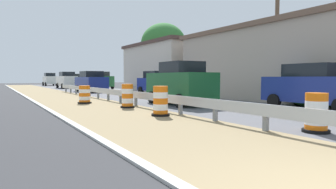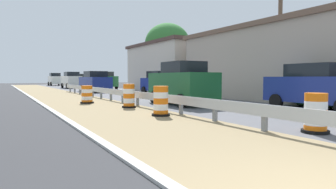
{
  "view_description": "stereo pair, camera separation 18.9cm",
  "coord_description": "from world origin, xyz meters",
  "px_view_note": "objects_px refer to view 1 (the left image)",
  "views": [
    {
      "loc": [
        -3.28,
        -1.41,
        1.39
      ],
      "look_at": [
        1.88,
        7.19,
        0.81
      ],
      "focal_mm": 31.25,
      "sensor_mm": 36.0,
      "label": 1
    },
    {
      "loc": [
        -3.12,
        -1.51,
        1.39
      ],
      "look_at": [
        1.88,
        7.19,
        0.81
      ],
      "focal_mm": 31.25,
      "sensor_mm": 36.0,
      "label": 2
    }
  ],
  "objects_px": {
    "car_mid_far_lane": "(78,80)",
    "traffic_barrel_mid": "(127,97)",
    "traffic_barrel_nearest": "(316,115)",
    "car_distant_a": "(159,83)",
    "car_trailing_near_lane": "(317,87)",
    "car_distant_b": "(180,83)",
    "traffic_barrel_far": "(85,95)",
    "car_lead_near_lane": "(50,79)",
    "car_lead_far_lane": "(91,82)",
    "car_distant_c": "(101,80)",
    "utility_pole_near": "(277,23)",
    "traffic_barrel_close": "(161,102)",
    "car_trailing_far_lane": "(67,80)"
  },
  "relations": [
    {
      "from": "car_mid_far_lane",
      "to": "traffic_barrel_mid",
      "type": "bearing_deg",
      "value": -11.54
    },
    {
      "from": "traffic_barrel_nearest",
      "to": "car_distant_a",
      "type": "bearing_deg",
      "value": 74.44
    },
    {
      "from": "car_trailing_near_lane",
      "to": "car_distant_b",
      "type": "bearing_deg",
      "value": -143.4
    },
    {
      "from": "traffic_barrel_far",
      "to": "car_lead_near_lane",
      "type": "height_order",
      "value": "car_lead_near_lane"
    },
    {
      "from": "traffic_barrel_far",
      "to": "car_distant_a",
      "type": "height_order",
      "value": "car_distant_a"
    },
    {
      "from": "traffic_barrel_mid",
      "to": "car_lead_far_lane",
      "type": "height_order",
      "value": "car_lead_far_lane"
    },
    {
      "from": "car_lead_far_lane",
      "to": "car_distant_c",
      "type": "relative_size",
      "value": 1.08
    },
    {
      "from": "traffic_barrel_nearest",
      "to": "car_mid_far_lane",
      "type": "bearing_deg",
      "value": 83.78
    },
    {
      "from": "car_trailing_near_lane",
      "to": "car_mid_far_lane",
      "type": "distance_m",
      "value": 39.34
    },
    {
      "from": "traffic_barrel_far",
      "to": "utility_pole_near",
      "type": "relative_size",
      "value": 0.11
    },
    {
      "from": "traffic_barrel_close",
      "to": "car_lead_near_lane",
      "type": "xyz_separation_m",
      "value": [
        3.25,
        44.63,
        0.6
      ]
    },
    {
      "from": "car_distant_c",
      "to": "car_distant_a",
      "type": "bearing_deg",
      "value": -0.41
    },
    {
      "from": "car_lead_far_lane",
      "to": "car_trailing_far_lane",
      "type": "bearing_deg",
      "value": -2.94
    },
    {
      "from": "traffic_barrel_far",
      "to": "utility_pole_near",
      "type": "xyz_separation_m",
      "value": [
        10.25,
        -4.09,
        4.17
      ]
    },
    {
      "from": "car_distant_c",
      "to": "traffic_barrel_nearest",
      "type": "bearing_deg",
      "value": -8.87
    },
    {
      "from": "car_lead_near_lane",
      "to": "car_trailing_near_lane",
      "type": "relative_size",
      "value": 0.88
    },
    {
      "from": "car_trailing_far_lane",
      "to": "traffic_barrel_close",
      "type": "bearing_deg",
      "value": 172.87
    },
    {
      "from": "car_mid_far_lane",
      "to": "traffic_barrel_close",
      "type": "bearing_deg",
      "value": -10.8
    },
    {
      "from": "traffic_barrel_close",
      "to": "car_lead_far_lane",
      "type": "xyz_separation_m",
      "value": [
        2.98,
        18.88,
        0.51
      ]
    },
    {
      "from": "traffic_barrel_mid",
      "to": "car_lead_near_lane",
      "type": "relative_size",
      "value": 0.27
    },
    {
      "from": "car_trailing_near_lane",
      "to": "car_distant_c",
      "type": "height_order",
      "value": "car_distant_c"
    },
    {
      "from": "car_trailing_far_lane",
      "to": "car_distant_c",
      "type": "xyz_separation_m",
      "value": [
        3.15,
        -4.63,
        -0.01
      ]
    },
    {
      "from": "car_distant_a",
      "to": "traffic_barrel_mid",
      "type": "bearing_deg",
      "value": -38.12
    },
    {
      "from": "traffic_barrel_mid",
      "to": "car_distant_c",
      "type": "relative_size",
      "value": 0.26
    },
    {
      "from": "traffic_barrel_nearest",
      "to": "car_distant_c",
      "type": "xyz_separation_m",
      "value": [
        4.52,
        30.84,
        0.61
      ]
    },
    {
      "from": "car_mid_far_lane",
      "to": "car_trailing_near_lane",
      "type": "bearing_deg",
      "value": -0.58
    },
    {
      "from": "traffic_barrel_close",
      "to": "utility_pole_near",
      "type": "xyz_separation_m",
      "value": [
        9.26,
        2.42,
        4.11
      ]
    },
    {
      "from": "car_distant_c",
      "to": "utility_pole_near",
      "type": "relative_size",
      "value": 0.48
    },
    {
      "from": "car_lead_far_lane",
      "to": "utility_pole_near",
      "type": "xyz_separation_m",
      "value": [
        6.28,
        -16.46,
        3.6
      ]
    },
    {
      "from": "traffic_barrel_nearest",
      "to": "car_lead_far_lane",
      "type": "height_order",
      "value": "car_lead_far_lane"
    },
    {
      "from": "traffic_barrel_mid",
      "to": "traffic_barrel_far",
      "type": "relative_size",
      "value": 1.14
    },
    {
      "from": "traffic_barrel_mid",
      "to": "utility_pole_near",
      "type": "relative_size",
      "value": 0.12
    },
    {
      "from": "traffic_barrel_mid",
      "to": "car_distant_c",
      "type": "xyz_separation_m",
      "value": [
        6.22,
        22.76,
        0.56
      ]
    },
    {
      "from": "car_trailing_far_lane",
      "to": "car_lead_far_lane",
      "type": "bearing_deg",
      "value": 177.83
    },
    {
      "from": "car_lead_near_lane",
      "to": "car_distant_a",
      "type": "relative_size",
      "value": 0.95
    },
    {
      "from": "traffic_barrel_mid",
      "to": "car_trailing_far_lane",
      "type": "relative_size",
      "value": 0.25
    },
    {
      "from": "utility_pole_near",
      "to": "car_mid_far_lane",
      "type": "bearing_deg",
      "value": 94.61
    },
    {
      "from": "traffic_barrel_far",
      "to": "car_mid_far_lane",
      "type": "relative_size",
      "value": 0.22
    },
    {
      "from": "car_trailing_near_lane",
      "to": "car_distant_a",
      "type": "xyz_separation_m",
      "value": [
        -0.45,
        13.22,
        -0.04
      ]
    },
    {
      "from": "car_distant_c",
      "to": "utility_pole_near",
      "type": "xyz_separation_m",
      "value": [
        2.94,
        -23.59,
        3.54
      ]
    },
    {
      "from": "traffic_barrel_far",
      "to": "car_trailing_far_lane",
      "type": "xyz_separation_m",
      "value": [
        4.16,
        24.13,
        0.64
      ]
    },
    {
      "from": "traffic_barrel_far",
      "to": "car_lead_far_lane",
      "type": "bearing_deg",
      "value": 72.21
    },
    {
      "from": "traffic_barrel_mid",
      "to": "utility_pole_near",
      "type": "xyz_separation_m",
      "value": [
        9.16,
        -0.83,
        4.1
      ]
    },
    {
      "from": "traffic_barrel_close",
      "to": "traffic_barrel_mid",
      "type": "relative_size",
      "value": 0.99
    },
    {
      "from": "car_trailing_near_lane",
      "to": "car_lead_far_lane",
      "type": "xyz_separation_m",
      "value": [
        -3.82,
        20.59,
        0.01
      ]
    },
    {
      "from": "car_lead_far_lane",
      "to": "utility_pole_near",
      "type": "height_order",
      "value": "utility_pole_near"
    },
    {
      "from": "car_lead_far_lane",
      "to": "traffic_barrel_mid",
      "type": "bearing_deg",
      "value": 167.56
    },
    {
      "from": "traffic_barrel_far",
      "to": "car_mid_far_lane",
      "type": "xyz_separation_m",
      "value": [
        7.41,
        31.12,
        0.56
      ]
    },
    {
      "from": "traffic_barrel_mid",
      "to": "car_distant_c",
      "type": "height_order",
      "value": "car_distant_c"
    },
    {
      "from": "traffic_barrel_far",
      "to": "car_lead_near_lane",
      "type": "distance_m",
      "value": 38.36
    }
  ]
}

